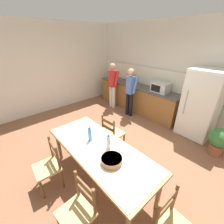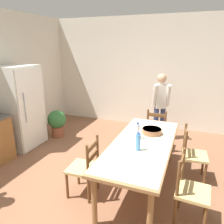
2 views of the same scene
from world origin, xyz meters
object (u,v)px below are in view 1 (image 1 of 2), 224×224
object	(u,v)px
bottle_off_centre	(109,142)
serving_bowl	(112,160)
refrigerator	(201,105)
chair_side_far_left	(112,133)
paper_bag	(131,79)
bottle_near_centre	(90,134)
person_at_sink	(113,84)
dining_table	(100,151)
potted_plant	(219,140)
microwave	(161,87)
chair_side_near_left	(49,166)
chair_side_near_right	(78,211)
person_at_counter	(130,90)

from	to	relation	value
bottle_off_centre	serving_bowl	size ratio (longest dim) A/B	0.84
refrigerator	chair_side_far_left	size ratio (longest dim) A/B	1.95
paper_bag	bottle_near_centre	size ratio (longest dim) A/B	1.33
chair_side_far_left	bottle_near_centre	bearing A→B (deg)	103.91
person_at_sink	serving_bowl	bearing A→B (deg)	-131.69
refrigerator	dining_table	size ratio (longest dim) A/B	0.80
serving_bowl	person_at_sink	size ratio (longest dim) A/B	0.20
bottle_off_centre	potted_plant	world-z (taller)	bottle_off_centre
bottle_near_centre	dining_table	bearing A→B (deg)	0.22
microwave	bottle_off_centre	world-z (taller)	microwave
microwave	paper_bag	xyz separation A→B (m)	(-1.21, -0.01, 0.03)
refrigerator	bottle_near_centre	bearing A→B (deg)	-105.66
dining_table	chair_side_far_left	size ratio (longest dim) A/B	2.43
bottle_near_centre	potted_plant	world-z (taller)	bottle_near_centre
chair_side_near_left	refrigerator	bearing A→B (deg)	77.99
microwave	chair_side_near_right	distance (m)	3.81
bottle_off_centre	chair_side_far_left	size ratio (longest dim) A/B	0.30
bottle_near_centre	refrigerator	bearing A→B (deg)	74.34
paper_bag	bottle_near_centre	world-z (taller)	paper_bag
person_at_counter	potted_plant	size ratio (longest dim) A/B	2.36
bottle_off_centre	dining_table	bearing A→B (deg)	-134.83
person_at_counter	potted_plant	world-z (taller)	person_at_counter
dining_table	bottle_near_centre	bearing A→B (deg)	-179.78
chair_side_far_left	potted_plant	bearing A→B (deg)	-138.44
bottle_off_centre	potted_plant	xyz separation A→B (m)	(1.08, 2.28, -0.50)
microwave	person_at_sink	distance (m)	1.71
paper_bag	bottle_off_centre	size ratio (longest dim) A/B	1.33
bottle_near_centre	potted_plant	xyz separation A→B (m)	(1.47, 2.39, -0.50)
refrigerator	bottle_near_centre	size ratio (longest dim) A/B	6.56
serving_bowl	potted_plant	distance (m)	2.62
bottle_off_centre	serving_bowl	world-z (taller)	bottle_off_centre
paper_bag	person_at_counter	distance (m)	0.71
refrigerator	chair_side_near_left	world-z (taller)	refrigerator
chair_side_near_left	potted_plant	size ratio (longest dim) A/B	1.36
microwave	chair_side_near_left	bearing A→B (deg)	-86.92
bottle_off_centre	person_at_counter	world-z (taller)	person_at_counter
dining_table	chair_side_far_left	distance (m)	0.92
microwave	potted_plant	bearing A→B (deg)	-13.42
chair_side_far_left	chair_side_near_left	size ratio (longest dim) A/B	1.00
dining_table	chair_side_far_left	xyz separation A→B (m)	(-0.50, 0.73, -0.24)
microwave	bottle_near_centre	distance (m)	2.87
potted_plant	serving_bowl	bearing A→B (deg)	-108.18
chair_side_far_left	potted_plant	distance (m)	2.37
microwave	potted_plant	world-z (taller)	microwave
bottle_off_centre	person_at_counter	xyz separation A→B (m)	(-1.55, 2.21, 0.00)
serving_bowl	chair_side_near_right	distance (m)	0.77
paper_bag	serving_bowl	xyz separation A→B (m)	(2.27, -2.90, -0.28)
paper_bag	bottle_off_centre	bearing A→B (deg)	-53.71
bottle_off_centre	person_at_counter	bearing A→B (deg)	124.99
dining_table	person_at_sink	xyz separation A→B (m)	(-2.31, 2.34, 0.23)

